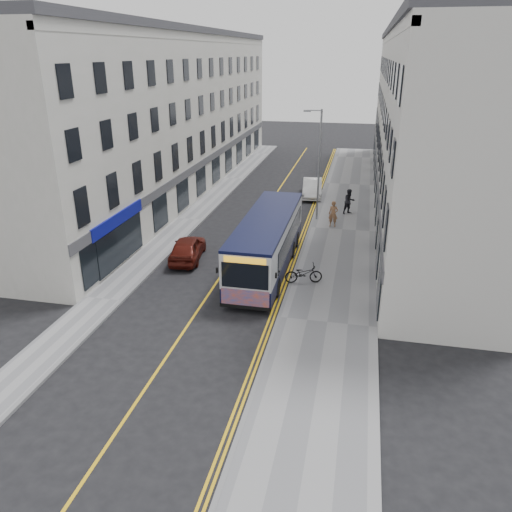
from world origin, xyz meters
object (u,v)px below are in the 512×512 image
at_px(streetlamp, 318,162).
at_px(car_white, 312,188).
at_px(pedestrian_near, 333,214).
at_px(pedestrian_far, 349,202).
at_px(bicycle, 304,274).
at_px(city_bus, 267,241).
at_px(car_maroon, 187,248).

bearing_deg(streetlamp, car_white, 98.43).
bearing_deg(pedestrian_near, streetlamp, 132.98).
bearing_deg(car_white, pedestrian_far, -60.55).
height_order(streetlamp, bicycle, streetlamp).
relative_size(city_bus, pedestrian_near, 5.98).
height_order(city_bus, car_white, city_bus).
xyz_separation_m(city_bus, bicycle, (2.29, -1.56, -1.09)).
bearing_deg(city_bus, pedestrian_near, 68.81).
relative_size(streetlamp, car_white, 1.76).
relative_size(streetlamp, city_bus, 0.73).
bearing_deg(bicycle, pedestrian_far, -23.49).
distance_m(pedestrian_near, car_maroon, 11.19).
bearing_deg(city_bus, streetlamp, 79.37).
bearing_deg(car_white, car_maroon, -115.70).
relative_size(city_bus, car_maroon, 2.58).
relative_size(pedestrian_far, car_white, 0.42).
height_order(city_bus, car_maroon, city_bus).
bearing_deg(pedestrian_near, city_bus, -110.72).
relative_size(streetlamp, bicycle, 3.99).
xyz_separation_m(pedestrian_near, car_white, (-2.33, 8.03, -0.29)).
bearing_deg(pedestrian_far, city_bus, -145.41).
height_order(pedestrian_near, pedestrian_far, pedestrian_far).
bearing_deg(bicycle, streetlamp, -12.91).
bearing_deg(car_maroon, pedestrian_far, -137.44).
distance_m(streetlamp, bicycle, 11.86).
height_order(pedestrian_far, car_white, pedestrian_far).
height_order(streetlamp, city_bus, streetlamp).
bearing_deg(pedestrian_far, car_maroon, -165.24).
relative_size(pedestrian_far, car_maroon, 0.45).
bearing_deg(car_white, bicycle, -90.79).
xyz_separation_m(bicycle, pedestrian_far, (1.87, 13.04, 0.43)).
bearing_deg(car_maroon, car_white, -117.95).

